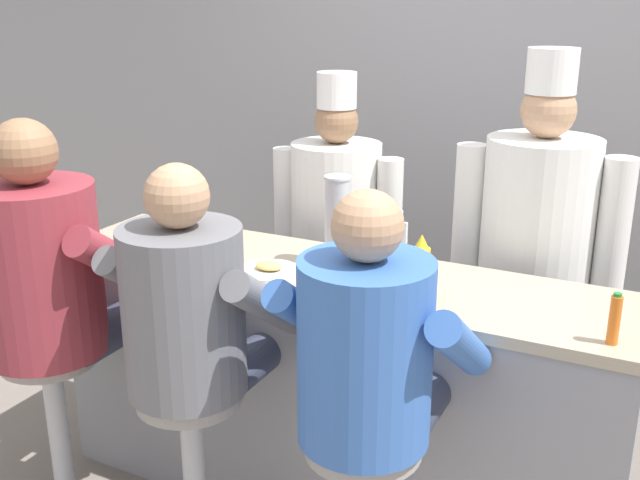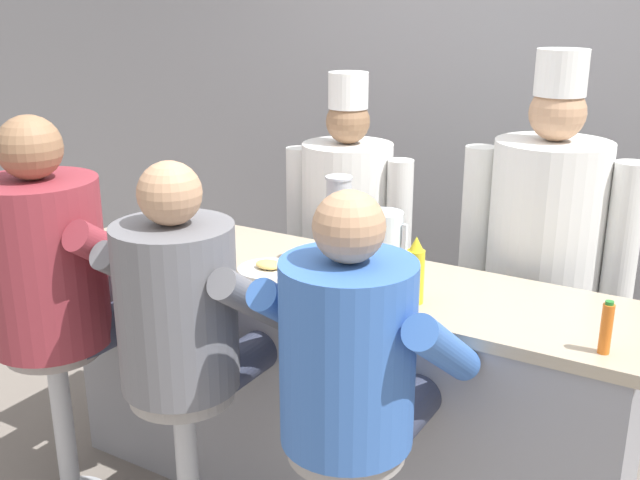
{
  "view_description": "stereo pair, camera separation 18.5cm",
  "coord_description": "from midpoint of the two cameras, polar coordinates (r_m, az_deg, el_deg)",
  "views": [
    {
      "loc": [
        1.12,
        -2.06,
        1.94
      ],
      "look_at": [
        -0.04,
        0.25,
        1.1
      ],
      "focal_mm": 42.0,
      "sensor_mm": 36.0,
      "label": 1
    },
    {
      "loc": [
        1.29,
        -1.97,
        1.94
      ],
      "look_at": [
        -0.04,
        0.25,
        1.1
      ],
      "focal_mm": 42.0,
      "sensor_mm": 36.0,
      "label": 2
    }
  ],
  "objects": [
    {
      "name": "breakfast_plate",
      "position": [
        2.73,
        -2.0,
        -2.26
      ],
      "size": [
        0.23,
        0.23,
        0.05
      ],
      "color": "white",
      "rests_on": "diner_counter"
    },
    {
      "name": "diner_seated_blue",
      "position": [
        2.17,
        4.97,
        -9.62
      ],
      "size": [
        0.58,
        0.58,
        1.46
      ],
      "color": "#B2B5BA",
      "rests_on": "ground_plane"
    },
    {
      "name": "cook_in_whites_far",
      "position": [
        3.09,
        18.31,
        -1.19
      ],
      "size": [
        0.69,
        0.44,
        1.76
      ],
      "color": "#232328",
      "rests_on": "ground_plane"
    },
    {
      "name": "coffee_mug_blue",
      "position": [
        2.93,
        -9.77,
        -0.4
      ],
      "size": [
        0.14,
        0.09,
        0.09
      ],
      "color": "#4C7AB2",
      "rests_on": "diner_counter"
    },
    {
      "name": "water_pitcher_clear",
      "position": [
        2.74,
        6.82,
        -0.15
      ],
      "size": [
        0.16,
        0.14,
        0.22
      ],
      "color": "silver",
      "rests_on": "diner_counter"
    },
    {
      "name": "diner_seated_grey",
      "position": [
        2.48,
        -8.17,
        -6.01
      ],
      "size": [
        0.59,
        0.58,
        1.47
      ],
      "color": "#B2B5BA",
      "rests_on": "ground_plane"
    },
    {
      "name": "cereal_bowl",
      "position": [
        3.03,
        -7.03,
        -0.02
      ],
      "size": [
        0.15,
        0.15,
        0.06
      ],
      "color": "#4C7FB7",
      "rests_on": "diner_counter"
    },
    {
      "name": "ketchup_bottle_red",
      "position": [
        2.57,
        3.8,
        -1.46
      ],
      "size": [
        0.07,
        0.07,
        0.23
      ],
      "color": "red",
      "rests_on": "diner_counter"
    },
    {
      "name": "wall_back",
      "position": [
        4.08,
        13.51,
        9.33
      ],
      "size": [
        10.0,
        0.06,
        2.7
      ],
      "color": "#99999E",
      "rests_on": "ground_plane"
    },
    {
      "name": "hot_sauce_bottle_orange",
      "position": [
        2.3,
        23.17,
        -6.22
      ],
      "size": [
        0.03,
        0.03,
        0.16
      ],
      "color": "orange",
      "rests_on": "diner_counter"
    },
    {
      "name": "cook_in_whites_near",
      "position": [
        3.45,
        3.57,
        0.41
      ],
      "size": [
        0.64,
        0.41,
        1.63
      ],
      "color": "#232328",
      "rests_on": "ground_plane"
    },
    {
      "name": "mustard_bottle_yellow",
      "position": [
        2.47,
        9.4,
        -2.45
      ],
      "size": [
        0.06,
        0.06,
        0.23
      ],
      "color": "yellow",
      "rests_on": "diner_counter"
    },
    {
      "name": "cup_stack_steel",
      "position": [
        2.76,
        3.35,
        1.41
      ],
      "size": [
        0.1,
        0.1,
        0.34
      ],
      "color": "#B7BABF",
      "rests_on": "diner_counter"
    },
    {
      "name": "diner_seated_maroon",
      "position": [
        2.87,
        -17.92,
        -2.35
      ],
      "size": [
        0.66,
        0.65,
        1.56
      ],
      "color": "#B2B5BA",
      "rests_on": "ground_plane"
    },
    {
      "name": "diner_counter",
      "position": [
        2.97,
        2.73,
        -11.19
      ],
      "size": [
        2.24,
        0.56,
        0.98
      ],
      "color": "gray",
      "rests_on": "ground_plane"
    }
  ]
}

